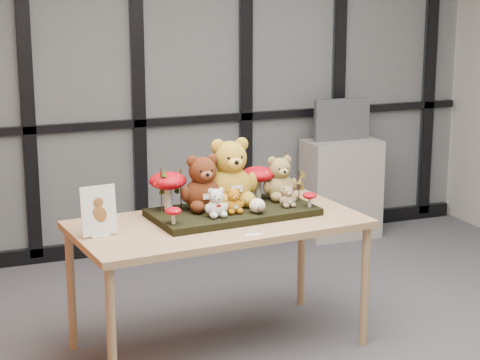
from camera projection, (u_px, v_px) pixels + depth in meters
name	position (u px, v px, depth m)	size (l,w,h in m)	color
room_shell	(339.00, 74.00, 4.58)	(5.00, 5.00, 5.00)	#AAA8A0
glass_partition	(193.00, 74.00, 6.88)	(4.90, 0.06, 2.78)	#2D383F
display_table	(218.00, 232.00, 5.08)	(1.76, 1.00, 0.79)	#A77D5B
diorama_tray	(233.00, 212.00, 5.17)	(0.97, 0.48, 0.04)	black
bear_pooh_yellow	(230.00, 168.00, 5.22)	(0.34, 0.31, 0.45)	#B68A24
bear_brown_medium	(202.00, 179.00, 5.12)	(0.28, 0.25, 0.36)	#4F210F
bear_tan_back	(279.00, 175.00, 5.36)	(0.23, 0.21, 0.30)	olive
bear_small_yellow	(233.00, 199.00, 5.06)	(0.13, 0.11, 0.16)	#AE660E
bear_white_bow	(216.00, 201.00, 4.99)	(0.14, 0.13, 0.19)	white
bear_beige_small	(288.00, 195.00, 5.20)	(0.11, 0.10, 0.14)	#9A7E59
plush_cream_hedgehog	(257.00, 205.00, 5.07)	(0.07, 0.06, 0.09)	white
mushroom_back_left	(168.00, 189.00, 5.13)	(0.22, 0.22, 0.25)	#9C050D
mushroom_back_right	(258.00, 181.00, 5.36)	(0.20, 0.20, 0.23)	#9C050D
mushroom_front_left	(173.00, 215.00, 4.85)	(0.09, 0.09, 0.10)	#9C050D
mushroom_front_right	(310.00, 199.00, 5.20)	(0.09, 0.09, 0.10)	#9C050D
sprig_green_far_left	(161.00, 190.00, 5.07)	(0.05, 0.05, 0.27)	#1B380C
sprig_green_mid_left	(181.00, 188.00, 5.18)	(0.05, 0.05, 0.23)	#1B380C
sprig_dry_far_right	(286.00, 174.00, 5.41)	(0.05, 0.05, 0.29)	brown
sprig_dry_mid_right	(299.00, 186.00, 5.32)	(0.05, 0.05, 0.19)	brown
sprig_green_centre	(206.00, 185.00, 5.27)	(0.05, 0.05, 0.23)	#1B380C
sign_holder	(99.00, 213.00, 4.74)	(0.20, 0.07, 0.28)	silver
label_card	(253.00, 235.00, 4.80)	(0.09, 0.03, 0.00)	white
cabinet	(341.00, 189.00, 7.35)	(0.62, 0.36, 0.83)	gray
monitor	(342.00, 119.00, 7.23)	(0.49, 0.05, 0.35)	#4F5157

